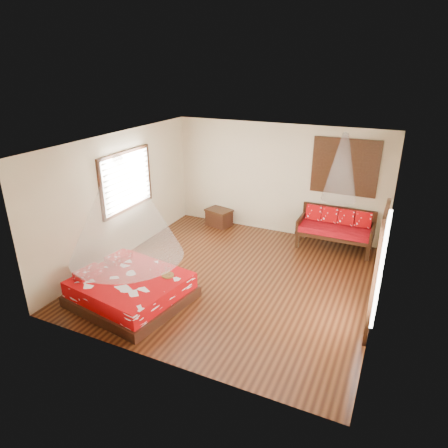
{
  "coord_description": "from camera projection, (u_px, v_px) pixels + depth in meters",
  "views": [
    {
      "loc": [
        2.86,
        -6.67,
        4.18
      ],
      "look_at": [
        -0.25,
        0.04,
        1.15
      ],
      "focal_mm": 32.0,
      "sensor_mm": 36.0,
      "label": 1
    }
  ],
  "objects": [
    {
      "name": "room",
      "position": [
        235.0,
        215.0,
        7.77
      ],
      "size": [
        5.54,
        5.54,
        2.84
      ],
      "color": "black",
      "rests_on": "ground"
    },
    {
      "name": "shutter_panel",
      "position": [
        345.0,
        167.0,
        9.24
      ],
      "size": [
        1.52,
        0.06,
        1.32
      ],
      "color": "black",
      "rests_on": "wall_back"
    },
    {
      "name": "storage_chest",
      "position": [
        219.0,
        217.0,
        10.85
      ],
      "size": [
        0.76,
        0.64,
        0.46
      ],
      "rotation": [
        0.0,
        0.0,
        -0.25
      ],
      "color": "black",
      "rests_on": "floor"
    },
    {
      "name": "window_left",
      "position": [
        127.0,
        181.0,
        8.87
      ],
      "size": [
        0.1,
        1.74,
        1.34
      ],
      "color": "black",
      "rests_on": "wall_left"
    },
    {
      "name": "mosquito_net_main",
      "position": [
        123.0,
        208.0,
        6.79
      ],
      "size": [
        1.99,
        1.99,
        1.8
      ],
      "primitive_type": "cone",
      "color": "silver",
      "rests_on": "ceiling"
    },
    {
      "name": "glazed_door",
      "position": [
        376.0,
        272.0,
        6.33
      ],
      "size": [
        0.08,
        1.02,
        2.16
      ],
      "color": "black",
      "rests_on": "floor"
    },
    {
      "name": "bed",
      "position": [
        131.0,
        289.0,
        7.41
      ],
      "size": [
        2.18,
        2.02,
        0.63
      ],
      "rotation": [
        0.0,
        0.0,
        -0.16
      ],
      "color": "black",
      "rests_on": "floor"
    },
    {
      "name": "daybed",
      "position": [
        336.0,
        227.0,
        9.48
      ],
      "size": [
        1.74,
        0.77,
        0.94
      ],
      "color": "black",
      "rests_on": "floor"
    },
    {
      "name": "mosquito_net_daybed",
      "position": [
        342.0,
        167.0,
        8.81
      ],
      "size": [
        0.78,
        0.78,
        1.5
      ],
      "primitive_type": "cone",
      "color": "silver",
      "rests_on": "ceiling"
    },
    {
      "name": "wine_tray",
      "position": [
        168.0,
        274.0,
        7.35
      ],
      "size": [
        0.23,
        0.23,
        0.19
      ],
      "rotation": [
        0.0,
        0.0,
        -0.18
      ],
      "color": "brown",
      "rests_on": "bed"
    }
  ]
}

